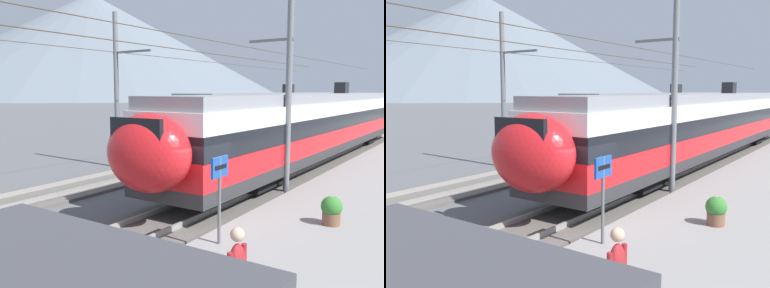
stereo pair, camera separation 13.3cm
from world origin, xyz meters
TOP-DOWN VIEW (x-y plane):
  - ground_plane at (0.00, 0.00)m, footprint 400.00×400.00m
  - platform_slab at (0.00, -4.88)m, footprint 120.00×7.75m
  - track_near at (0.00, 0.89)m, footprint 120.00×3.00m
  - track_far at (0.00, 6.75)m, footprint 120.00×3.00m
  - train_near_platform at (13.49, 0.89)m, footprint 30.14×2.99m
  - train_far_track at (20.08, 6.75)m, footprint 23.61×3.04m
  - catenary_mast_mid at (5.57, -0.52)m, footprint 39.16×1.82m
  - catenary_mast_far_side at (6.11, 8.81)m, footprint 39.16×2.51m
  - platform_sign at (-1.17, -1.64)m, footprint 0.70×0.08m
  - passenger_walking at (-4.31, -3.83)m, footprint 0.53×0.22m
  - potted_plant_platform_edge at (1.85, -3.46)m, footprint 0.59×0.59m
  - mountain_right_ridge at (156.82, 177.15)m, footprint 213.78×213.78m

SIDE VIEW (x-z plane):
  - ground_plane at x=0.00m, z-range 0.00..0.00m
  - track_near at x=0.00m, z-range -0.07..0.21m
  - track_far at x=0.00m, z-range -0.07..0.21m
  - platform_slab at x=0.00m, z-range 0.00..0.30m
  - potted_plant_platform_edge at x=1.85m, z-range 0.34..1.15m
  - passenger_walking at x=-4.31m, z-range 0.40..2.09m
  - platform_sign at x=-1.17m, z-range 0.81..2.96m
  - train_far_track at x=20.08m, z-range 0.09..4.36m
  - train_near_platform at x=13.49m, z-range 0.09..4.36m
  - catenary_mast_mid at x=5.57m, z-range 0.19..7.50m
  - catenary_mast_far_side at x=6.11m, z-range 0.17..8.16m
  - mountain_right_ridge at x=156.82m, z-range 0.00..57.74m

